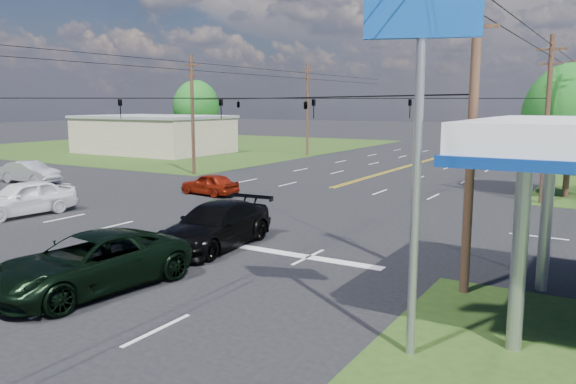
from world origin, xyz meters
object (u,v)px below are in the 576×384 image
Objects in this scene: pole_right_far at (574,110)px; pickup_white at (23,198)px; pole_nw at (193,113)px; tree_far_l at (196,107)px; pickup_dkgreen at (90,263)px; polesign_se at (421,62)px; tree_right_a at (571,118)px; sedan_silver at (30,172)px; pole_ne at (547,118)px; pole_se at (472,132)px; pole_left_far at (307,108)px; retail_nw at (154,135)px; suv_black at (215,225)px.

pole_right_far reaches higher than pickup_white.
pole_nw reaches higher than tree_far_l.
pole_nw is 1.50× the size of pickup_dkgreen.
pickup_dkgreen is 1.20× the size of pickup_white.
pole_nw is 34.75m from polesign_se.
pole_right_far is at bearing 84.16° from pickup_dkgreen.
sedan_silver is at bearing -159.00° from tree_right_a.
pole_nw and pole_ne have the same top height.
pole_se is 21.02m from tree_right_a.
pickup_white is (22.50, -40.55, -4.29)m from tree_far_l.
pole_se is 60.88m from tree_far_l.
pole_se is 45.22m from pole_left_far.
pole_ne is at bearing -16.82° from retail_nw.
pickup_dkgreen is 6.21m from suv_black.
sedan_silver is (-10.36, 7.55, -0.11)m from pickup_white.
pole_right_far reaches higher than tree_right_a.
pickup_dkgreen is at bearing -94.09° from suv_black.
tree_right_a is (1.00, 21.00, -0.05)m from pole_se.
pole_right_far is at bearing 36.16° from pole_nw.
sedan_silver is at bearing -138.57° from pole_right_far.
pole_right_far is 1.65× the size of suv_black.
pole_ne is 1.09× the size of tree_far_l.
pickup_dkgreen is 1.04× the size of suv_black.
pole_nw is 1.14× the size of polesign_se.
sedan_silver is 35.81m from polesign_se.
suv_black is (16.00, -17.50, -4.03)m from pole_nw.
pickup_dkgreen is at bearing -112.87° from pole_ne.
pole_left_far is 1.65× the size of suv_black.
pole_se is 22.86m from pickup_white.
pickup_white is (-23.50, -20.55, -3.97)m from tree_right_a.
tree_right_a is at bearing -30.65° from pole_left_far.
retail_nw is 2.52× the size of pickup_dkgreen.
polesign_se is (22.50, -5.45, 5.72)m from pickup_white.
pole_ne is (43.00, -13.00, 2.92)m from retail_nw.
pole_nw is 1.00× the size of pole_ne.
tree_right_a is 0.94× the size of tree_far_l.
retail_nw is 45.02m from pole_ne.
tree_far_l is at bearing 168.11° from pole_left_far.
pole_right_far is at bearing 90.00° from polesign_se.
tree_far_l is (-45.00, 4.00, 0.03)m from pole_right_far.
pole_right_far is 16.03m from tree_right_a.
pickup_white is at bearing -130.70° from sedan_silver.
tree_far_l is at bearing 134.37° from polesign_se.
pole_ne is at bearing -90.00° from pole_right_far.
polesign_se reaches higher than sedan_silver.
sedan_silver is (-22.86, 7.50, -0.09)m from suv_black.
retail_nw is at bearing 139.29° from pickup_dkgreen.
suv_black is (0.00, 6.21, 0.00)m from pickup_dkgreen.
pole_left_far reaches higher than pickup_dkgreen.
pole_left_far is at bearing -11.89° from tree_far_l.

